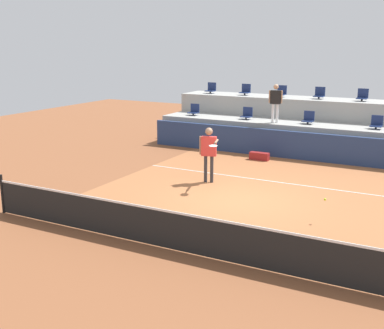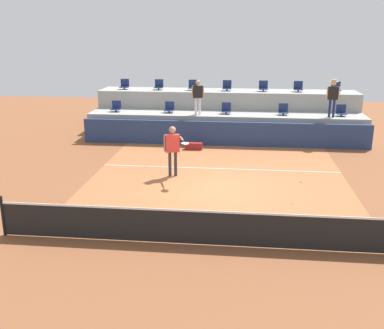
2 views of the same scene
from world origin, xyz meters
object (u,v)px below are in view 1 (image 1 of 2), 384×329
(stadium_chair_lower_right, at_px, (377,123))
(stadium_chair_upper_mid_right, at_px, (362,96))
(spectator_in_white, at_px, (276,100))
(stadium_chair_lower_left, at_px, (247,114))
(stadium_chair_upper_mid_left, at_px, (281,92))
(equipment_bag, at_px, (259,156))
(stadium_chair_upper_center, at_px, (319,94))
(stadium_chair_lower_far_left, at_px, (194,110))
(stadium_chair_upper_left, at_px, (245,90))
(stadium_chair_lower_center, at_px, (308,119))
(stadium_chair_upper_far_left, at_px, (211,89))
(tennis_ball, at_px, (325,199))
(tennis_player, at_px, (209,149))

(stadium_chair_lower_right, xyz_separation_m, stadium_chair_upper_mid_right, (-0.89, 1.80, 0.85))
(stadium_chair_lower_right, xyz_separation_m, spectator_in_white, (-3.98, -0.38, 0.74))
(stadium_chair_lower_left, bearing_deg, stadium_chair_upper_mid_right, 21.86)
(stadium_chair_lower_right, height_order, stadium_chair_upper_mid_left, stadium_chair_upper_mid_left)
(stadium_chair_lower_left, xyz_separation_m, equipment_bag, (1.40, -2.08, -1.31))
(stadium_chair_upper_center, bearing_deg, stadium_chair_lower_far_left, -161.20)
(stadium_chair_lower_left, xyz_separation_m, stadium_chair_upper_mid_left, (0.93, 1.80, 0.85))
(stadium_chair_lower_right, bearing_deg, stadium_chair_upper_mid_left, 157.98)
(equipment_bag, bearing_deg, stadium_chair_upper_mid_left, 96.86)
(stadium_chair_lower_right, bearing_deg, stadium_chair_upper_mid_right, 116.37)
(spectator_in_white, distance_m, equipment_bag, 2.66)
(stadium_chair_upper_left, bearing_deg, equipment_bag, -60.21)
(stadium_chair_lower_center, distance_m, stadium_chair_upper_center, 1.99)
(stadium_chair_lower_right, bearing_deg, stadium_chair_upper_left, 163.82)
(stadium_chair_lower_center, bearing_deg, stadium_chair_lower_right, 0.00)
(stadium_chair_lower_right, height_order, equipment_bag, stadium_chair_lower_right)
(spectator_in_white, bearing_deg, equipment_bag, -90.20)
(equipment_bag, bearing_deg, stadium_chair_upper_far_left, 136.05)
(stadium_chair_lower_center, relative_size, tennis_ball, 7.65)
(stadium_chair_upper_mid_right, xyz_separation_m, tennis_ball, (0.84, -9.70, -1.70))
(stadium_chair_upper_center, bearing_deg, tennis_ball, -74.68)
(stadium_chair_lower_far_left, xyz_separation_m, spectator_in_white, (4.02, -0.38, 0.74))
(stadium_chair_lower_far_left, distance_m, tennis_player, 7.00)
(stadium_chair_lower_far_left, distance_m, stadium_chair_lower_right, 8.00)
(tennis_player, xyz_separation_m, tennis_ball, (4.26, -1.96, -0.52))
(stadium_chair_lower_left, height_order, spectator_in_white, spectator_in_white)
(stadium_chair_lower_left, relative_size, spectator_in_white, 0.33)
(stadium_chair_lower_center, bearing_deg, stadium_chair_upper_mid_right, 45.46)
(stadium_chair_lower_left, bearing_deg, stadium_chair_upper_left, 114.59)
(stadium_chair_lower_center, relative_size, stadium_chair_lower_right, 1.00)
(stadium_chair_upper_far_left, distance_m, tennis_player, 8.65)
(stadium_chair_upper_center, xyz_separation_m, tennis_ball, (2.66, -9.70, -1.70))
(stadium_chair_upper_mid_left, relative_size, spectator_in_white, 0.33)
(stadium_chair_lower_left, xyz_separation_m, stadium_chair_upper_center, (2.67, 1.80, 0.85))
(stadium_chair_lower_right, bearing_deg, tennis_ball, -90.39)
(stadium_chair_upper_center, bearing_deg, stadium_chair_upper_far_left, 180.00)
(stadium_chair_upper_left, height_order, stadium_chair_upper_mid_left, same)
(tennis_player, bearing_deg, stadium_chair_lower_left, 100.21)
(stadium_chair_lower_center, xyz_separation_m, stadium_chair_upper_mid_left, (-1.79, 1.80, 0.85))
(stadium_chair_lower_far_left, distance_m, stadium_chair_upper_far_left, 1.99)
(stadium_chair_upper_left, bearing_deg, stadium_chair_upper_mid_right, 0.00)
(stadium_chair_lower_right, height_order, tennis_ball, stadium_chair_lower_right)
(stadium_chair_lower_center, bearing_deg, tennis_ball, -71.71)
(equipment_bag, bearing_deg, stadium_chair_lower_center, 57.57)
(tennis_ball, distance_m, equipment_bag, 7.04)
(stadium_chair_upper_far_left, relative_size, stadium_chair_upper_mid_left, 1.00)
(stadium_chair_lower_center, bearing_deg, stadium_chair_upper_far_left, 161.38)
(stadium_chair_lower_center, distance_m, tennis_ball, 8.36)
(stadium_chair_upper_center, xyz_separation_m, stadium_chair_upper_mid_right, (1.82, 0.00, 0.00))
(stadium_chair_upper_mid_left, height_order, equipment_bag, stadium_chair_upper_mid_left)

